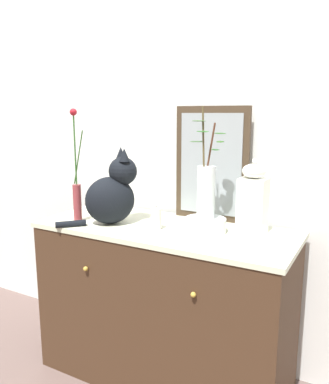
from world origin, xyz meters
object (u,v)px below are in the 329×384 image
object	(u,v)px
mirror_leaning	(211,164)
jar_lidded_porcelain	(253,201)
vase_glass_clear	(206,189)
bowl_porcelain	(205,225)
cat_sitting	(113,193)
sideboard	(164,303)
vase_slim_green	(77,191)
candle_pillar	(156,219)

from	to	relation	value
mirror_leaning	jar_lidded_porcelain	bearing A→B (deg)	-31.47
mirror_leaning	vase_glass_clear	xyz separation A→B (m)	(0.07, -0.22, -0.09)
bowl_porcelain	cat_sitting	bearing A→B (deg)	-169.06
vase_glass_clear	sideboard	bearing A→B (deg)	-173.35
bowl_porcelain	vase_glass_clear	xyz separation A→B (m)	(0.00, 0.00, 0.18)
cat_sitting	vase_slim_green	distance (m)	0.19
candle_pillar	vase_slim_green	bearing A→B (deg)	-170.25
vase_slim_green	jar_lidded_porcelain	distance (m)	0.90
vase_slim_green	jar_lidded_porcelain	world-z (taller)	vase_slim_green
sideboard	vase_glass_clear	distance (m)	0.66
vase_slim_green	bowl_porcelain	bearing A→B (deg)	13.38
sideboard	mirror_leaning	size ratio (longest dim) A/B	2.19
vase_slim_green	vase_glass_clear	world-z (taller)	vase_glass_clear
mirror_leaning	vase_slim_green	xyz separation A→B (m)	(-0.60, -0.38, -0.13)
sideboard	vase_slim_green	bearing A→B (deg)	-163.48
sideboard	candle_pillar	bearing A→B (deg)	-104.16
cat_sitting	vase_slim_green	xyz separation A→B (m)	(-0.18, -0.06, 0.01)
sideboard	bowl_porcelain	world-z (taller)	bowl_porcelain
sideboard	candle_pillar	world-z (taller)	candle_pillar
mirror_leaning	cat_sitting	bearing A→B (deg)	-142.79
mirror_leaning	vase_slim_green	size ratio (longest dim) A/B	1.02
jar_lidded_porcelain	vase_glass_clear	bearing A→B (deg)	-166.72
sideboard	cat_sitting	bearing A→B (deg)	-165.62
mirror_leaning	candle_pillar	bearing A→B (deg)	-117.95
mirror_leaning	sideboard	bearing A→B (deg)	-120.83
candle_pillar	vase_glass_clear	bearing A→B (deg)	20.18
sideboard	cat_sitting	xyz separation A→B (m)	(-0.27, -0.07, 0.58)
mirror_leaning	jar_lidded_porcelain	world-z (taller)	mirror_leaning
vase_slim_green	candle_pillar	size ratio (longest dim) A/B	4.89
bowl_porcelain	candle_pillar	bearing A→B (deg)	-159.96
vase_glass_clear	candle_pillar	xyz separation A→B (m)	(-0.23, -0.08, -0.16)
vase_glass_clear	jar_lidded_porcelain	world-z (taller)	vase_glass_clear
cat_sitting	vase_glass_clear	size ratio (longest dim) A/B	0.74
jar_lidded_porcelain	bowl_porcelain	bearing A→B (deg)	-166.55
sideboard	candle_pillar	distance (m)	0.48
cat_sitting	bowl_porcelain	xyz separation A→B (m)	(0.48, 0.09, -0.13)
mirror_leaning	cat_sitting	xyz separation A→B (m)	(-0.41, -0.31, -0.14)
mirror_leaning	vase_slim_green	bearing A→B (deg)	-147.54
vase_slim_green	vase_glass_clear	xyz separation A→B (m)	(0.66, 0.16, 0.04)
candle_pillar	bowl_porcelain	bearing A→B (deg)	20.04
mirror_leaning	bowl_porcelain	bearing A→B (deg)	-73.68
cat_sitting	vase_slim_green	bearing A→B (deg)	-160.43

